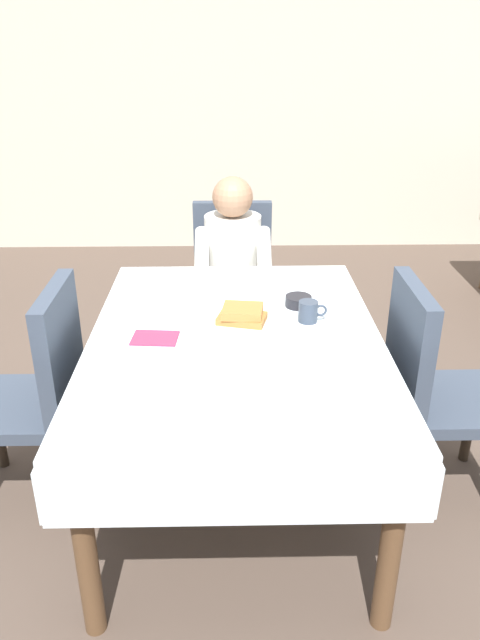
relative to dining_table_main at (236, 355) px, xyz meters
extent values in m
plane|color=brown|center=(0.00, 0.00, -0.65)|extent=(14.00, 14.00, 0.00)
cube|color=beige|center=(0.00, 3.40, 0.95)|extent=(12.00, 0.16, 3.20)
cube|color=silver|center=(0.00, 0.00, 0.07)|extent=(1.10, 1.50, 0.04)
cube|color=silver|center=(0.00, -0.76, -0.04)|extent=(1.10, 0.01, 0.18)
cube|color=silver|center=(0.00, 0.76, -0.04)|extent=(1.10, 0.01, 0.18)
cube|color=silver|center=(-0.56, 0.00, -0.04)|extent=(0.01, 1.50, 0.18)
cube|color=silver|center=(0.56, 0.00, -0.04)|extent=(0.01, 1.50, 0.18)
cylinder|color=brown|center=(-0.47, -0.67, -0.30)|extent=(0.07, 0.07, 0.70)
cylinder|color=brown|center=(0.47, -0.67, -0.30)|extent=(0.07, 0.07, 0.70)
cylinder|color=brown|center=(-0.47, 0.67, -0.30)|extent=(0.07, 0.07, 0.70)
cylinder|color=brown|center=(0.47, 0.67, -0.30)|extent=(0.07, 0.07, 0.70)
cube|color=#384251|center=(0.00, 1.07, -0.23)|extent=(0.44, 0.44, 0.05)
cube|color=#384251|center=(0.00, 1.27, 0.04)|extent=(0.44, 0.06, 0.48)
cylinder|color=#2D2319|center=(0.18, 0.89, -0.45)|extent=(0.04, 0.04, 0.40)
cylinder|color=#2D2319|center=(-0.18, 0.89, -0.45)|extent=(0.04, 0.04, 0.40)
cylinder|color=#2D2319|center=(0.18, 1.25, -0.45)|extent=(0.04, 0.04, 0.40)
cylinder|color=#2D2319|center=(-0.18, 1.25, -0.45)|extent=(0.04, 0.04, 0.40)
cylinder|color=silver|center=(0.00, 1.05, 0.03)|extent=(0.30, 0.30, 0.46)
sphere|color=#A37556|center=(0.00, 1.03, 0.36)|extent=(0.21, 0.21, 0.21)
cylinder|color=silver|center=(0.16, 0.91, 0.10)|extent=(0.08, 0.29, 0.23)
cylinder|color=silver|center=(-0.16, 0.91, 0.10)|extent=(0.08, 0.29, 0.23)
cylinder|color=#383D51|center=(0.08, 0.87, -0.43)|extent=(0.10, 0.10, 0.45)
cylinder|color=#383D51|center=(-0.08, 0.87, -0.43)|extent=(0.10, 0.10, 0.45)
cube|color=#384251|center=(0.87, 0.00, -0.23)|extent=(0.44, 0.44, 0.05)
cube|color=#384251|center=(0.67, 0.00, 0.04)|extent=(0.06, 0.44, 0.48)
cylinder|color=#2D2319|center=(1.05, 0.18, -0.45)|extent=(0.04, 0.04, 0.40)
cylinder|color=#2D2319|center=(0.69, 0.18, -0.45)|extent=(0.04, 0.04, 0.40)
cylinder|color=#2D2319|center=(0.69, -0.18, -0.45)|extent=(0.04, 0.04, 0.40)
cube|color=#384251|center=(-0.87, 0.00, -0.23)|extent=(0.44, 0.44, 0.05)
cube|color=#384251|center=(-0.67, 0.00, 0.04)|extent=(0.06, 0.44, 0.48)
cylinder|color=#2D2319|center=(-0.69, -0.18, -0.45)|extent=(0.04, 0.04, 0.40)
cylinder|color=#2D2319|center=(-0.69, 0.18, -0.45)|extent=(0.04, 0.04, 0.40)
cylinder|color=white|center=(0.04, 0.08, 0.10)|extent=(0.28, 0.28, 0.02)
cube|color=#A36B33|center=(0.03, 0.08, 0.12)|extent=(0.21, 0.16, 0.03)
cube|color=#A36B33|center=(0.03, 0.09, 0.15)|extent=(0.17, 0.15, 0.03)
cylinder|color=#333D4C|center=(0.29, 0.11, 0.13)|extent=(0.08, 0.08, 0.08)
torus|color=#333D4C|center=(0.34, 0.11, 0.14)|extent=(0.05, 0.01, 0.05)
cylinder|color=black|center=(0.27, 0.26, 0.11)|extent=(0.11, 0.11, 0.04)
cone|color=silver|center=(-0.20, 0.23, 0.13)|extent=(0.08, 0.08, 0.07)
cube|color=silver|center=(-0.15, 0.06, 0.09)|extent=(0.02, 0.18, 0.00)
cube|color=silver|center=(0.23, 0.06, 0.09)|extent=(0.02, 0.20, 0.00)
cube|color=silver|center=(0.07, -0.20, 0.09)|extent=(0.15, 0.03, 0.00)
cube|color=#8C2D4C|center=(-0.30, -0.03, 0.09)|extent=(0.18, 0.13, 0.01)
camera|label=1|loc=(-0.02, -2.06, 1.12)|focal=34.17mm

